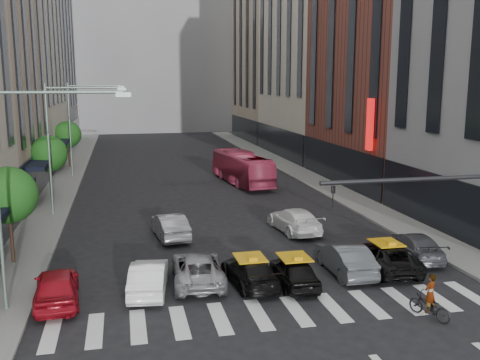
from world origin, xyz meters
TOP-DOWN VIEW (x-y plane):
  - ground at (0.00, 0.00)m, footprint 160.00×160.00m
  - sidewalk_left at (-11.50, 30.00)m, footprint 3.00×96.00m
  - sidewalk_right at (11.50, 30.00)m, footprint 3.00×96.00m
  - building_left_d at (-17.00, 65.00)m, footprint 8.00×18.00m
  - building_right_b at (17.00, 27.00)m, footprint 8.00×18.00m
  - building_right_d at (17.00, 65.00)m, footprint 8.00×18.00m
  - building_far at (0.00, 85.00)m, footprint 30.00×10.00m
  - tree_near at (-11.80, 10.00)m, footprint 2.88×2.88m
  - tree_mid at (-11.80, 26.00)m, footprint 2.88×2.88m
  - tree_far at (-11.80, 42.00)m, footprint 2.88×2.88m
  - streetlamp_near at (-10.04, 4.00)m, footprint 5.38×0.25m
  - streetlamp_mid at (-10.04, 20.00)m, footprint 5.38×0.25m
  - streetlamp_far at (-10.04, 36.00)m, footprint 5.38×0.25m
  - liberty_sign at (12.60, 20.00)m, footprint 0.30×0.70m
  - car_red at (-9.06, 4.44)m, footprint 2.14×4.62m
  - car_white_front at (-5.20, 4.84)m, footprint 2.08×4.52m
  - car_silver at (-2.90, 5.53)m, footprint 2.62×5.13m
  - taxi_left at (-0.59, 4.70)m, footprint 2.22×4.61m
  - taxi_center at (1.36, 4.17)m, footprint 1.67×3.99m
  - car_grey_mid at (4.30, 5.22)m, footprint 1.66×4.63m
  - taxi_right at (6.49, 5.23)m, footprint 2.75×5.13m
  - car_grey_curb at (8.83, 6.50)m, footprint 2.50×4.89m
  - car_row2_left at (-3.53, 13.08)m, footprint 2.17×4.72m
  - car_row2_right at (4.21, 12.79)m, footprint 2.54×5.27m
  - bus at (4.54, 29.09)m, footprint 3.79×10.66m
  - motorcycle at (5.51, -0.29)m, footprint 1.35×2.00m
  - rider at (5.51, -0.29)m, footprint 0.68×0.58m

SIDE VIEW (x-z plane):
  - ground at x=0.00m, z-range 0.00..0.00m
  - sidewalk_left at x=-11.50m, z-range 0.00..0.15m
  - sidewalk_right at x=11.50m, z-range 0.00..0.15m
  - motorcycle at x=5.51m, z-range 0.00..0.99m
  - taxi_left at x=-0.59m, z-range 0.00..1.29m
  - taxi_center at x=1.36m, z-range 0.00..1.35m
  - car_grey_curb at x=8.83m, z-range 0.00..1.36m
  - taxi_right at x=6.49m, z-range 0.00..1.37m
  - car_silver at x=-2.90m, z-range 0.00..1.39m
  - car_white_front at x=-5.20m, z-range 0.00..1.43m
  - car_row2_right at x=4.21m, z-range 0.00..1.48m
  - car_row2_left at x=-3.53m, z-range 0.00..1.50m
  - car_grey_mid at x=4.30m, z-range 0.00..1.52m
  - car_red at x=-9.06m, z-range 0.00..1.53m
  - bus at x=4.54m, z-range 0.00..2.91m
  - rider at x=5.51m, z-range 0.99..2.59m
  - tree_near at x=-11.80m, z-range 1.18..6.13m
  - tree_mid at x=-11.80m, z-range 1.18..6.13m
  - tree_far at x=-11.80m, z-range 1.18..6.13m
  - streetlamp_near at x=-10.04m, z-range 1.40..10.40m
  - streetlamp_mid at x=-10.04m, z-range 1.40..10.40m
  - streetlamp_far at x=-10.04m, z-range 1.40..10.40m
  - liberty_sign at x=12.60m, z-range 4.00..8.00m
  - building_right_b at x=17.00m, z-range 0.00..26.00m
  - building_right_d at x=17.00m, z-range 0.00..28.00m
  - building_left_d at x=-17.00m, z-range 0.00..30.00m
  - building_far at x=0.00m, z-range 0.00..36.00m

